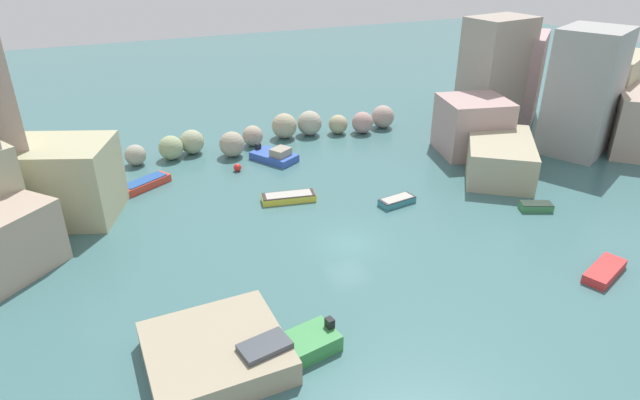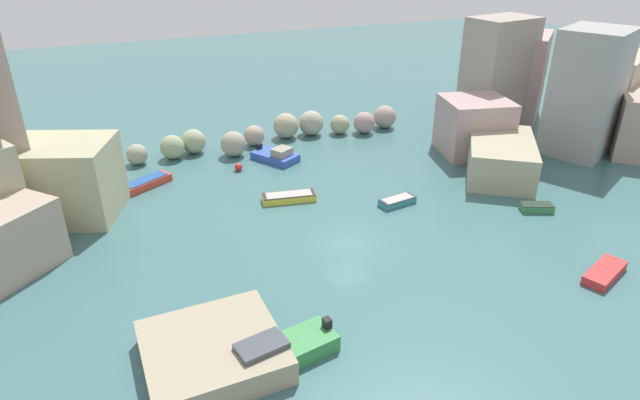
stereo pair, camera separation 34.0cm
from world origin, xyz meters
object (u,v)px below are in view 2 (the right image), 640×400
Objects in this scene: moored_boat_0 at (537,207)px; moored_boat_5 at (276,156)px; moored_boat_3 at (146,183)px; stone_dock at (213,352)px; moored_boat_2 at (274,355)px; moored_boat_6 at (289,197)px; moored_boat_4 at (397,201)px; channel_buoy at (238,167)px; moored_boat_1 at (605,273)px.

moored_boat_5 is at bearing -25.25° from moored_boat_0.
moored_boat_0 is at bearing 10.50° from moored_boat_5.
moored_boat_0 is 0.59× the size of moored_boat_3.
moored_boat_2 is (2.65, -1.25, -0.07)m from stone_dock.
moored_boat_3 is at bearing 91.65° from stone_dock.
moored_boat_6 is at bearing -42.59° from moored_boat_5.
moored_boat_2 is at bearing 41.58° from moored_boat_0.
moored_boat_2 is 1.50× the size of moored_boat_3.
moored_boat_0 is at bearing 143.11° from moored_boat_4.
channel_buoy is 0.16× the size of moored_boat_6.
channel_buoy reaches higher than moored_boat_1.
stone_dock is 23.17m from channel_buoy.
moored_boat_1 is at bearing -74.93° from moored_boat_3.
moored_boat_4 is (9.47, -10.86, -0.06)m from channel_buoy.
moored_boat_2 reaches higher than moored_boat_4.
moored_boat_5 is at bearing 14.27° from channel_buoy.
moored_boat_3 is at bearing -178.27° from channel_buoy.
moored_boat_1 is (23.31, -1.92, -0.38)m from stone_dock.
moored_boat_5 is (10.87, 23.01, -0.20)m from stone_dock.
stone_dock is 9.58× the size of channel_buoy.
moored_boat_3 is at bearing -92.59° from moored_boat_2.
moored_boat_4 is 8.28m from moored_boat_6.
moored_boat_5 is at bearing -72.58° from moored_boat_4.
moored_boat_2 reaches higher than moored_boat_3.
channel_buoy is 0.23× the size of moored_boat_4.
channel_buoy reaches higher than moored_boat_6.
moored_boat_5 reaches higher than moored_boat_6.
moored_boat_2 is 1.50× the size of moored_boat_6.
channel_buoy is at bearing -77.40° from moored_boat_1.
channel_buoy is (7.11, 22.05, -0.33)m from stone_dock.
moored_boat_2 reaches higher than channel_buoy.
stone_dock is 23.40m from moored_boat_1.
channel_buoy is 0.17× the size of moored_boat_1.
stone_dock is at bearing -56.15° from moored_boat_5.
moored_boat_5 is at bearing -84.94° from moored_boat_1.
stone_dock is at bearing 37.19° from moored_boat_0.
moored_boat_4 is (-9.01, 4.90, -0.01)m from moored_boat_0.
moored_boat_2 is 17.47m from moored_boat_6.
moored_boat_5 is 1.08× the size of moored_boat_6.
moored_boat_6 is (-16.39, 8.67, 0.02)m from moored_boat_0.
moored_boat_6 reaches higher than moored_boat_1.
channel_buoy is 0.14× the size of moored_boat_5.
stone_dock reaches higher than moored_boat_6.
moored_boat_0 is (25.59, 6.28, -0.38)m from stone_dock.
moored_boat_1 is at bearing -4.70° from stone_dock.
moored_boat_0 is at bearing -40.46° from channel_buoy.
moored_boat_5 is 8.23m from moored_boat_6.
moored_boat_2 is (-22.94, -7.53, 0.31)m from moored_boat_0.
channel_buoy is 14.41m from moored_boat_4.
moored_boat_6 is at bearing -4.47° from moored_boat_0.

